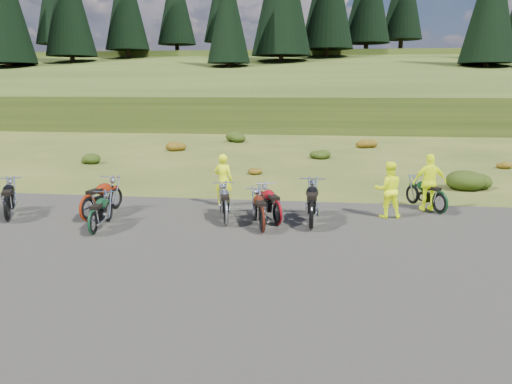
# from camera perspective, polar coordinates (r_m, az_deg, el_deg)

# --- Properties ---
(ground) EXTENTS (300.00, 300.00, 0.00)m
(ground) POSITION_cam_1_polar(r_m,az_deg,el_deg) (13.43, -3.96, -4.81)
(ground) COLOR #344316
(ground) RESTS_ON ground
(gravel_pad) EXTENTS (20.00, 12.00, 0.04)m
(gravel_pad) POSITION_cam_1_polar(r_m,az_deg,el_deg) (11.57, -5.93, -7.66)
(gravel_pad) COLOR black
(gravel_pad) RESTS_ON ground
(hill_slope) EXTENTS (300.00, 45.97, 9.37)m
(hill_slope) POSITION_cam_1_polar(r_m,az_deg,el_deg) (62.76, 5.14, 8.48)
(hill_slope) COLOR #293C14
(hill_slope) RESTS_ON ground
(hill_plateau) EXTENTS (300.00, 90.00, 9.17)m
(hill_plateau) POSITION_cam_1_polar(r_m,az_deg,el_deg) (122.68, 6.34, 10.20)
(hill_plateau) COLOR #293C14
(hill_plateau) RESTS_ON ground
(conifer_14) EXTENTS (5.28, 5.28, 14.00)m
(conifer_14) POSITION_cam_1_polar(r_m,az_deg,el_deg) (99.25, -26.74, 18.19)
(conifer_14) COLOR black
(conifer_14) RESTS_ON ground
(conifer_20) EXTENTS (5.72, 5.72, 15.00)m
(conifer_20) POSITION_cam_1_polar(r_m,az_deg,el_deg) (90.39, -4.12, 20.82)
(conifer_20) COLOR black
(conifer_20) RESTS_ON ground
(conifer_21) EXTENTS (5.28, 5.28, 14.00)m
(conifer_21) POSITION_cam_1_polar(r_m,az_deg,el_deg) (64.24, -3.20, 19.83)
(conifer_21) COLOR black
(conifer_21) RESTS_ON ground
(shrub_1) EXTENTS (1.03, 1.03, 0.61)m
(shrub_1) POSITION_cam_1_polar(r_m,az_deg,el_deg) (26.83, -18.47, 3.78)
(shrub_1) COLOR black
(shrub_1) RESTS_ON ground
(shrub_2) EXTENTS (1.30, 1.30, 0.77)m
(shrub_2) POSITION_cam_1_polar(r_m,az_deg,el_deg) (30.68, -9.27, 5.36)
(shrub_2) COLOR brown
(shrub_2) RESTS_ON ground
(shrub_3) EXTENTS (1.56, 1.56, 0.92)m
(shrub_3) POSITION_cam_1_polar(r_m,az_deg,el_deg) (35.15, -2.23, 6.47)
(shrub_3) COLOR black
(shrub_3) RESTS_ON ground
(shrub_4) EXTENTS (0.77, 0.77, 0.45)m
(shrub_4) POSITION_cam_1_polar(r_m,az_deg,el_deg) (22.29, -0.33, 2.62)
(shrub_4) COLOR brown
(shrub_4) RESTS_ON ground
(shrub_5) EXTENTS (1.03, 1.03, 0.61)m
(shrub_5) POSITION_cam_1_polar(r_m,az_deg,el_deg) (27.32, 7.24, 4.44)
(shrub_5) COLOR black
(shrub_5) RESTS_ON ground
(shrub_6) EXTENTS (1.30, 1.30, 0.77)m
(shrub_6) POSITION_cam_1_polar(r_m,az_deg,el_deg) (32.70, 12.41, 5.64)
(shrub_6) COLOR brown
(shrub_6) RESTS_ON ground
(shrub_7) EXTENTS (1.56, 1.56, 0.92)m
(shrub_7) POSITION_cam_1_polar(r_m,az_deg,el_deg) (20.79, 23.32, 1.58)
(shrub_7) COLOR black
(shrub_7) RESTS_ON ground
(shrub_8) EXTENTS (0.77, 0.77, 0.45)m
(shrub_8) POSITION_cam_1_polar(r_m,az_deg,el_deg) (26.69, 26.25, 2.94)
(shrub_8) COLOR brown
(shrub_8) RESTS_ON ground
(motorcycle_0) EXTENTS (1.62, 2.23, 1.12)m
(motorcycle_0) POSITION_cam_1_polar(r_m,az_deg,el_deg) (16.17, -26.46, -3.15)
(motorcycle_0) COLOR black
(motorcycle_0) RESTS_ON ground
(motorcycle_1) EXTENTS (1.07, 2.27, 1.14)m
(motorcycle_1) POSITION_cam_1_polar(r_m,az_deg,el_deg) (15.35, -18.58, -3.26)
(motorcycle_1) COLOR maroon
(motorcycle_1) RESTS_ON ground
(motorcycle_2) EXTENTS (0.80, 1.92, 0.98)m
(motorcycle_2) POSITION_cam_1_polar(r_m,az_deg,el_deg) (13.93, -18.05, -4.77)
(motorcycle_2) COLOR #0E321A
(motorcycle_2) RESTS_ON ground
(motorcycle_3) EXTENTS (1.15, 2.12, 1.06)m
(motorcycle_3) POSITION_cam_1_polar(r_m,az_deg,el_deg) (14.12, -3.43, -3.96)
(motorcycle_3) COLOR #9A9A9E
(motorcycle_3) RESTS_ON ground
(motorcycle_4) EXTENTS (1.14, 2.07, 1.03)m
(motorcycle_4) POSITION_cam_1_polar(r_m,az_deg,el_deg) (13.42, 0.72, -4.79)
(motorcycle_4) COLOR #42160B
(motorcycle_4) RESTS_ON ground
(motorcycle_5) EXTENTS (0.80, 2.35, 1.23)m
(motorcycle_5) POSITION_cam_1_polar(r_m,az_deg,el_deg) (13.78, 6.32, -4.41)
(motorcycle_5) COLOR black
(motorcycle_5) RESTS_ON ground
(motorcycle_6) EXTENTS (1.41, 2.06, 1.03)m
(motorcycle_6) POSITION_cam_1_polar(r_m,az_deg,el_deg) (14.16, 2.45, -3.89)
(motorcycle_6) COLOR maroon
(motorcycle_6) RESTS_ON ground
(motorcycle_7) EXTENTS (1.51, 2.08, 1.04)m
(motorcycle_7) POSITION_cam_1_polar(r_m,az_deg,el_deg) (16.37, 20.18, -2.44)
(motorcycle_7) COLOR black
(motorcycle_7) RESTS_ON ground
(person_middle) EXTENTS (0.70, 0.53, 1.71)m
(person_middle) POSITION_cam_1_polar(r_m,az_deg,el_deg) (16.23, -3.74, 1.27)
(person_middle) COLOR #E5FC0D
(person_middle) RESTS_ON ground
(person_right_a) EXTENTS (0.87, 0.71, 1.68)m
(person_right_a) POSITION_cam_1_polar(r_m,az_deg,el_deg) (15.30, 14.88, 0.16)
(person_right_a) COLOR #E5FC0D
(person_right_a) RESTS_ON ground
(person_right_b) EXTENTS (1.11, 0.60, 1.79)m
(person_right_b) POSITION_cam_1_polar(r_m,az_deg,el_deg) (16.54, 19.21, 0.96)
(person_right_b) COLOR #E5FC0D
(person_right_b) RESTS_ON ground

